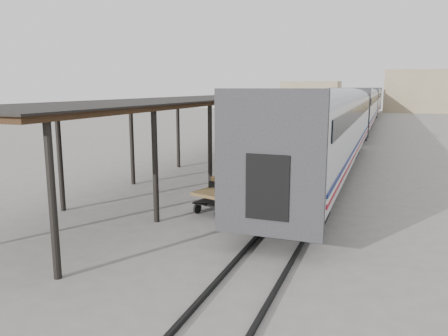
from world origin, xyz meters
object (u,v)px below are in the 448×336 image
(baggage_cart, at_px, (223,194))
(luggage_tug, at_px, (277,138))
(pedestrian, at_px, (251,140))
(porter, at_px, (223,171))

(baggage_cart, bearing_deg, luggage_tug, 114.12)
(luggage_tug, relative_size, pedestrian, 1.00)
(baggage_cart, relative_size, pedestrian, 1.62)
(luggage_tug, distance_m, porter, 20.51)
(baggage_cart, relative_size, luggage_tug, 1.62)
(baggage_cart, xyz_separation_m, porter, (0.25, -0.65, 1.03))
(baggage_cart, distance_m, porter, 1.24)
(porter, bearing_deg, pedestrian, 31.06)
(baggage_cart, relative_size, porter, 1.63)
(baggage_cart, distance_m, luggage_tug, 19.80)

